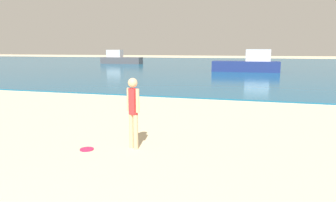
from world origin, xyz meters
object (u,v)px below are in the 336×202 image
(frisbee, at_px, (87,149))
(boat_far, at_px, (120,59))
(boat_near, at_px, (248,64))
(person_standing, at_px, (133,109))

(frisbee, xyz_separation_m, boat_far, (-15.30, 34.96, 0.72))
(boat_near, bearing_deg, boat_far, -31.92)
(frisbee, bearing_deg, boat_near, 83.67)
(person_standing, height_order, frisbee, person_standing)
(frisbee, height_order, boat_far, boat_far)
(person_standing, height_order, boat_near, boat_near)
(person_standing, relative_size, boat_near, 0.25)
(boat_near, relative_size, boat_far, 1.04)
(frisbee, distance_m, boat_near, 24.11)
(person_standing, bearing_deg, boat_far, -39.61)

